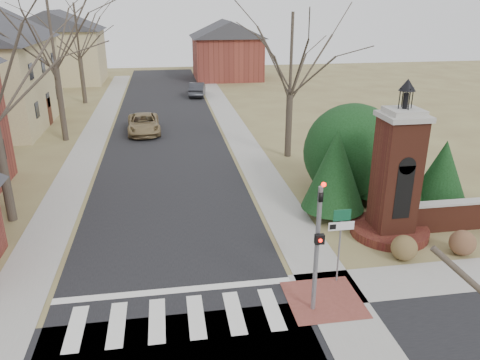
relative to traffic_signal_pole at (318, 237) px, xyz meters
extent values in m
plane|color=brown|center=(-4.30, -0.57, -2.59)|extent=(120.00, 120.00, 0.00)
cube|color=black|center=(-4.30, 21.43, -2.58)|extent=(8.00, 70.00, 0.01)
cube|color=silver|center=(-4.30, 0.23, -2.58)|extent=(8.00, 2.20, 0.02)
cube|color=silver|center=(-4.30, 1.73, -2.58)|extent=(8.00, 0.35, 0.02)
cube|color=gray|center=(0.90, 21.43, -2.58)|extent=(2.00, 60.00, 0.02)
cube|color=gray|center=(-9.50, 21.43, -2.58)|extent=(2.00, 60.00, 0.02)
cube|color=brown|center=(0.50, 0.43, -2.57)|extent=(2.40, 2.40, 0.02)
cylinder|color=slate|center=(0.00, 0.03, -0.49)|extent=(0.14, 0.14, 4.20)
imported|color=black|center=(0.00, 0.03, 1.46)|extent=(0.15, 0.18, 0.90)
sphere|color=#FF0C05|center=(0.00, -0.19, 1.76)|extent=(0.14, 0.14, 0.14)
cube|color=black|center=(0.00, -0.15, 0.01)|extent=(0.28, 0.16, 0.30)
sphere|color=#FF0C05|center=(0.00, -0.24, 0.01)|extent=(0.11, 0.11, 0.11)
cylinder|color=slate|center=(1.30, 1.43, -1.29)|extent=(0.06, 0.06, 2.60)
cube|color=silver|center=(1.30, 1.41, -0.44)|extent=(0.90, 0.03, 0.30)
cube|color=black|center=(1.00, 1.39, -0.44)|extent=(0.22, 0.02, 0.18)
cube|color=#104B2E|center=(1.30, 1.41, -0.04)|extent=(0.60, 0.03, 0.40)
cylinder|color=#5C281B|center=(4.70, 4.43, -2.41)|extent=(3.20, 3.20, 0.36)
cube|color=#5C281B|center=(4.70, 4.43, -0.09)|extent=(1.50, 1.50, 5.00)
cube|color=black|center=(4.70, 3.71, -0.39)|extent=(0.70, 0.10, 2.20)
cube|color=gray|center=(4.70, 4.43, 2.46)|extent=(1.70, 1.70, 0.20)
cube|color=gray|center=(4.70, 4.43, 2.66)|extent=(1.30, 1.30, 0.20)
cylinder|color=black|center=(4.70, 4.43, 3.06)|extent=(0.20, 0.20, 0.60)
cone|color=black|center=(4.70, 4.43, 3.66)|extent=(0.64, 0.64, 0.45)
cube|color=#C2B681|center=(-16.30, 47.43, 0.41)|extent=(10.00, 8.00, 6.00)
cube|color=#C2B681|center=(-19.10, 45.83, 4.40)|extent=(0.75, 0.75, 3.08)
cube|color=brown|center=(3.70, 47.43, -0.09)|extent=(8.00, 8.00, 5.00)
cube|color=brown|center=(1.46, 45.83, 3.31)|extent=(0.75, 0.75, 2.80)
cylinder|color=#473D33|center=(2.90, 6.43, -2.34)|extent=(0.20, 0.20, 0.50)
cone|color=black|center=(2.90, 6.43, -0.29)|extent=(2.80, 2.80, 3.60)
cylinder|color=#473D33|center=(6.20, 7.63, -2.34)|extent=(0.20, 0.20, 0.50)
cone|color=black|center=(6.20, 7.63, 0.01)|extent=(3.40, 3.40, 4.20)
cylinder|color=#473D33|center=(8.20, 6.63, -2.34)|extent=(0.20, 0.20, 0.50)
cone|color=black|center=(8.20, 6.63, -0.69)|extent=(2.40, 2.40, 2.80)
sphere|color=black|center=(4.70, 8.93, -0.19)|extent=(4.80, 4.80, 4.80)
cylinder|color=#473D33|center=(-11.30, 8.43, -0.17)|extent=(0.40, 0.40, 4.83)
cylinder|color=#473D33|center=(-11.30, 21.43, -0.07)|extent=(0.40, 0.40, 5.04)
cylinder|color=#473D33|center=(-11.80, 34.43, -0.38)|extent=(0.40, 0.40, 4.41)
cylinder|color=#473D33|center=(3.20, 15.43, -0.49)|extent=(0.40, 0.40, 4.20)
imported|color=olive|center=(-5.90, 22.50, -1.90)|extent=(2.52, 5.04, 1.37)
imported|color=#2B2C32|center=(-0.90, 36.30, -1.89)|extent=(2.07, 4.41, 1.40)
sphere|color=brown|center=(4.30, 2.43, -2.10)|extent=(0.97, 0.97, 0.97)
sphere|color=brown|center=(6.70, 2.43, -2.09)|extent=(0.99, 0.99, 0.99)
camera|label=1|loc=(-4.28, -11.86, 6.59)|focal=35.00mm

